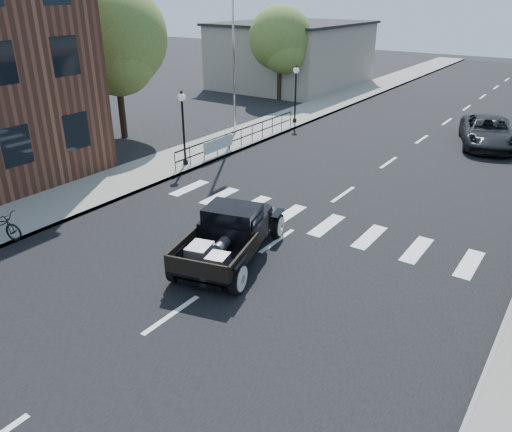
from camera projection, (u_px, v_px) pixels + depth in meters
The scene contains 14 objects.
ground at pixel (241, 266), 14.92m from camera, with size 120.00×120.00×0.00m, color black.
road at pixel (410, 148), 26.17m from camera, with size 14.00×80.00×0.02m, color black.
road_markings at pixel (372, 174), 22.43m from camera, with size 12.00×60.00×0.06m, color silver, non-canonical shape.
sidewalk_left at pixel (274, 124), 30.55m from camera, with size 3.00×80.00×0.15m, color gray.
low_building_left at pixel (292, 56), 42.67m from camera, with size 10.00×12.00×5.00m, color gray.
railing at pixel (241, 136), 25.94m from camera, with size 0.08×10.00×1.00m, color black, non-canonical shape.
banner at pixel (218, 149), 24.48m from camera, with size 0.04×2.20×0.60m, color silver, non-canonical shape.
lamp_post_b at pixel (183, 128), 22.60m from camera, with size 0.36×0.36×3.40m, color black, non-canonical shape.
lamp_post_c at pixel (295, 94), 30.10m from camera, with size 0.36×0.36×3.40m, color black, non-canonical shape.
flagpole at pixel (233, 15), 26.06m from camera, with size 0.12×0.12×12.48m, color silver.
big_tree_near at pixel (116, 62), 26.49m from camera, with size 5.57×5.57×8.18m, color #576D2E, non-canonical shape.
big_tree_far at pixel (280, 54), 36.52m from camera, with size 4.58×4.58×6.72m, color #576D2E, non-canonical shape.
hotrod_pickup at pixel (230, 234), 15.02m from camera, with size 2.28×4.89×1.69m, color black, non-canonical shape.
second_car at pixel (488, 132), 26.22m from camera, with size 2.50×5.43×1.51m, color black.
Camera 1 is at (7.74, -10.43, 7.52)m, focal length 35.00 mm.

